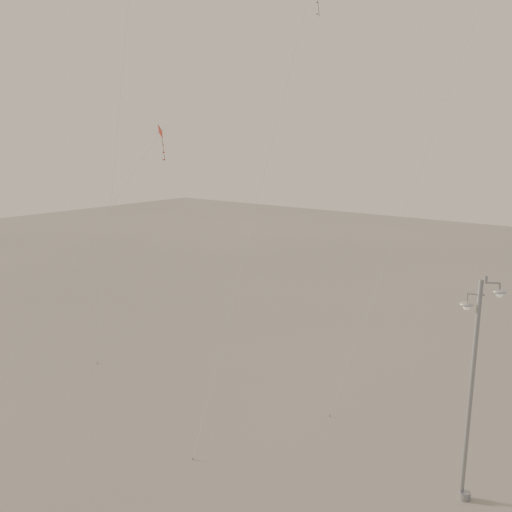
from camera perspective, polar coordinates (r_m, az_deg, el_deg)
The scene contains 4 objects.
ground at distance 28.10m, azimuth -3.63°, elevation -19.22°, with size 160.00×160.00×0.00m, color gray.
street_lamp at distance 27.55m, azimuth 16.96°, elevation -9.71°, with size 1.53×0.91×8.66m.
kite_1 at distance 34.62m, azimuth 3.19°, elevation 16.03°, with size 1.07×9.94×21.62m.
kite_3 at distance 32.53m, azimuth -11.55°, elevation 3.60°, with size 2.19×11.22×13.88m.
Camera 1 is at (16.59, -17.90, 13.93)m, focal length 50.00 mm.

